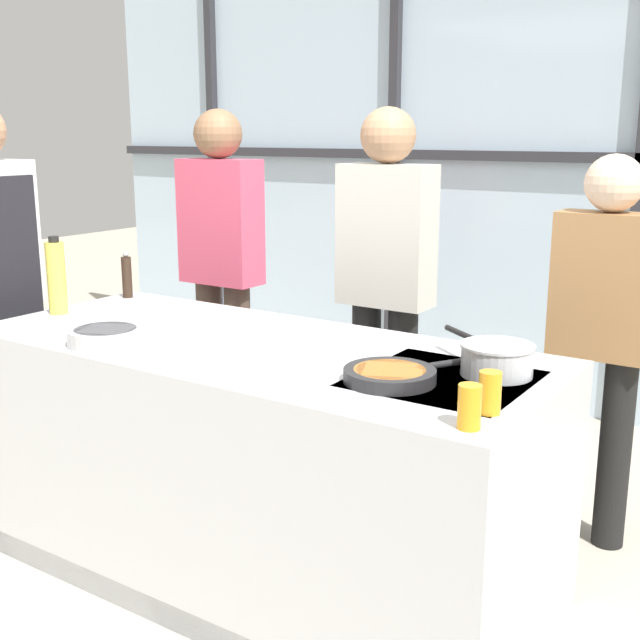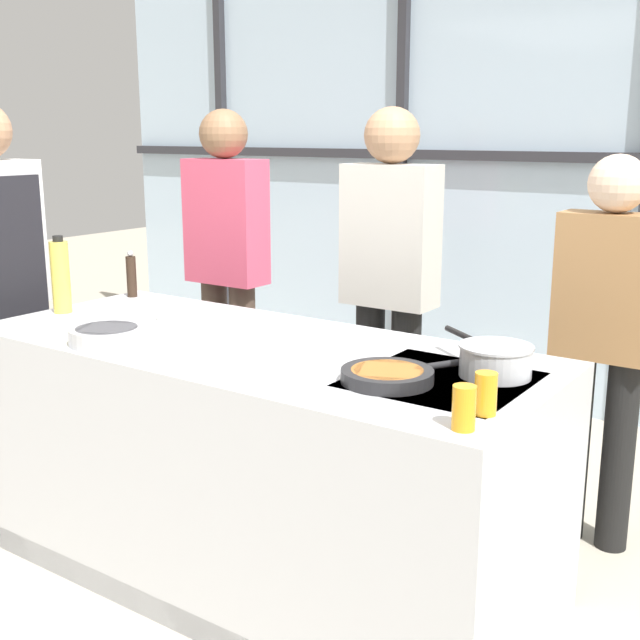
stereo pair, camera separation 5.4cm
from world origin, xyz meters
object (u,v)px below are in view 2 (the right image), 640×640
at_px(pepper_grinder, 131,276).
at_px(juice_glass_near, 464,408).
at_px(spectator_center_right, 606,329).
at_px(juice_glass_far, 486,394).
at_px(white_plate, 186,316).
at_px(oil_bottle, 61,276).
at_px(frying_pan, 389,375).
at_px(saucepan, 495,359).
at_px(spectator_far_left, 227,257).
at_px(mixing_bowl, 107,335).
at_px(spectator_center_left, 389,276).

height_order(pepper_grinder, juice_glass_near, pepper_grinder).
relative_size(spectator_center_right, juice_glass_far, 13.44).
bearing_deg(white_plate, oil_bottle, -156.55).
xyz_separation_m(frying_pan, saucepan, (0.24, 0.25, 0.03)).
xyz_separation_m(spectator_center_right, white_plate, (-1.48, -0.83, 0.02)).
bearing_deg(spectator_far_left, spectator_center_right, -180.00).
relative_size(oil_bottle, juice_glass_near, 2.77).
relative_size(white_plate, mixing_bowl, 0.90).
relative_size(pepper_grinder, juice_glass_far, 1.83).
xyz_separation_m(mixing_bowl, juice_glass_far, (1.44, 0.08, 0.03)).
bearing_deg(pepper_grinder, frying_pan, -15.59).
distance_m(frying_pan, juice_glass_near, 0.44).
distance_m(spectator_far_left, juice_glass_far, 2.33).
distance_m(saucepan, pepper_grinder, 1.91).
distance_m(white_plate, mixing_bowl, 0.47).
xyz_separation_m(saucepan, oil_bottle, (-1.88, -0.19, 0.10)).
bearing_deg(mixing_bowl, juice_glass_far, 3.15).
bearing_deg(pepper_grinder, spectator_far_left, 88.24).
bearing_deg(saucepan, frying_pan, -134.81).
relative_size(frying_pan, mixing_bowl, 1.73).
bearing_deg(frying_pan, spectator_center_right, 72.48).
bearing_deg(mixing_bowl, spectator_center_right, 42.14).
relative_size(frying_pan, white_plate, 1.93).
xyz_separation_m(spectator_far_left, oil_bottle, (-0.01, -1.05, 0.05)).
distance_m(frying_pan, saucepan, 0.35).
relative_size(saucepan, oil_bottle, 1.16).
distance_m(spectator_center_left, juice_glass_far, 1.58).
relative_size(oil_bottle, juice_glass_far, 2.77).
height_order(saucepan, white_plate, saucepan).
height_order(spectator_center_left, spectator_center_right, spectator_center_left).
distance_m(spectator_center_left, saucepan, 1.24).
bearing_deg(mixing_bowl, juice_glass_near, -2.41).
distance_m(saucepan, juice_glass_far, 0.37).
xyz_separation_m(oil_bottle, juice_glass_near, (2.00, -0.30, -0.10)).
bearing_deg(saucepan, spectator_center_right, 82.92).
bearing_deg(pepper_grinder, saucepan, -6.49).
bearing_deg(juice_glass_near, oil_bottle, 171.42).
xyz_separation_m(frying_pan, oil_bottle, (-1.64, 0.06, 0.13)).
xyz_separation_m(spectator_center_right, mixing_bowl, (-1.43, -1.30, 0.04)).
xyz_separation_m(saucepan, white_plate, (-1.37, 0.03, -0.05)).
relative_size(spectator_center_right, oil_bottle, 4.85).
bearing_deg(mixing_bowl, saucepan, 17.93).
relative_size(pepper_grinder, juice_glass_near, 1.83).
distance_m(frying_pan, juice_glass_far, 0.38).
bearing_deg(juice_glass_far, white_plate, 165.59).
xyz_separation_m(spectator_center_left, spectator_center_right, (0.99, 0.00, -0.11)).
xyz_separation_m(saucepan, mixing_bowl, (-1.32, -0.43, -0.02)).
height_order(spectator_center_left, oil_bottle, spectator_center_left).
height_order(spectator_center_left, juice_glass_far, spectator_center_left).
relative_size(saucepan, white_plate, 1.56).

